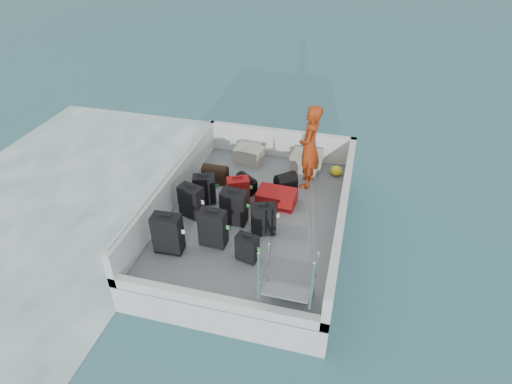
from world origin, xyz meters
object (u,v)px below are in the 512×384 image
at_px(suitcase_4, 234,207).
at_px(suitcase_5, 238,192).
at_px(passenger, 309,147).
at_px(crate_2, 305,163).
at_px(crate_0, 249,151).
at_px(suitcase_2, 204,189).
at_px(suitcase_6, 247,248).
at_px(suitcase_8, 276,198).
at_px(suitcase_0, 168,234).
at_px(suitcase_7, 263,219).
at_px(crate_3, 308,161).
at_px(suitcase_3, 213,228).
at_px(suitcase_1, 192,202).
at_px(crate_1, 250,156).

bearing_deg(suitcase_4, suitcase_5, 101.77).
distance_m(suitcase_4, passenger, 2.13).
bearing_deg(crate_2, crate_0, 168.38).
height_order(suitcase_2, crate_0, suitcase_2).
xyz_separation_m(suitcase_6, suitcase_8, (0.14, 1.74, -0.11)).
bearing_deg(passenger, suitcase_4, -32.72).
relative_size(suitcase_0, suitcase_7, 1.22).
relative_size(suitcase_5, suitcase_6, 1.18).
height_order(suitcase_0, suitcase_6, suitcase_0).
distance_m(crate_2, crate_3, 0.13).
xyz_separation_m(crate_0, crate_3, (1.47, -0.17, 0.04)).
bearing_deg(suitcase_3, crate_2, 69.78).
xyz_separation_m(suitcase_6, crate_2, (0.50, 3.21, -0.07)).
bearing_deg(suitcase_8, crate_2, -10.68).
distance_m(suitcase_1, suitcase_6, 1.67).
height_order(suitcase_0, crate_3, suitcase_0).
distance_m(crate_0, crate_3, 1.48).
distance_m(suitcase_5, crate_0, 1.99).
bearing_deg(crate_2, suitcase_1, -129.75).
bearing_deg(suitcase_8, suitcase_6, 178.49).
distance_m(suitcase_3, crate_3, 3.34).
height_order(suitcase_2, suitcase_5, suitcase_2).
bearing_deg(suitcase_7, suitcase_3, -164.79).
relative_size(suitcase_3, suitcase_5, 1.19).
relative_size(suitcase_0, suitcase_3, 1.06).
bearing_deg(suitcase_0, suitcase_7, 27.85).
relative_size(suitcase_2, suitcase_4, 0.89).
height_order(suitcase_2, passenger, passenger).
distance_m(crate_0, crate_2, 1.45).
bearing_deg(suitcase_4, suitcase_8, 52.45).
relative_size(suitcase_7, crate_0, 1.23).
xyz_separation_m(suitcase_4, crate_3, (1.07, 2.38, -0.17)).
bearing_deg(suitcase_7, suitcase_8, 68.78).
distance_m(suitcase_3, suitcase_8, 1.74).
bearing_deg(suitcase_7, suitcase_6, -116.08).
xyz_separation_m(suitcase_3, crate_3, (1.25, 3.09, -0.17)).
relative_size(suitcase_0, suitcase_6, 1.48).
height_order(suitcase_0, suitcase_2, suitcase_0).
bearing_deg(suitcase_3, passenger, 62.90).
bearing_deg(crate_0, suitcase_0, -97.68).
height_order(suitcase_2, suitcase_6, suitcase_2).
bearing_deg(crate_3, suitcase_2, -134.30).
relative_size(suitcase_8, crate_1, 1.30).
relative_size(suitcase_8, crate_0, 1.52).
bearing_deg(suitcase_3, suitcase_2, 118.86).
distance_m(suitcase_0, crate_3, 3.98).
relative_size(suitcase_1, crate_2, 1.12).
xyz_separation_m(suitcase_2, passenger, (1.94, 1.22, 0.61)).
relative_size(suitcase_2, suitcase_3, 0.87).
height_order(suitcase_4, passenger, passenger).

